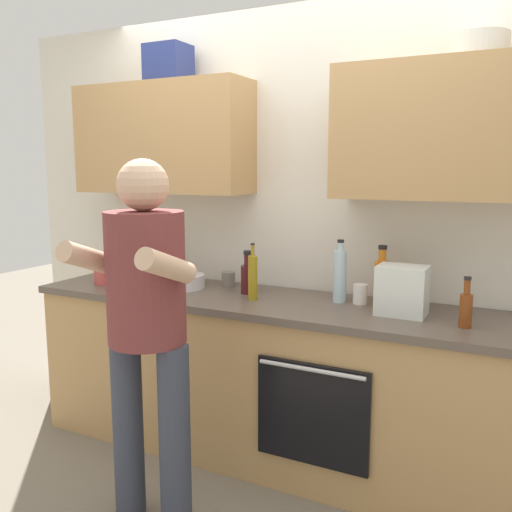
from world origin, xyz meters
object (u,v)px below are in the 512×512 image
Objects in this scene: person_standing at (146,315)px; grocery_bag_produce at (402,290)px; mixing_bowl at (182,281)px; cup_stoneware at (229,279)px; cup_ceramic at (101,277)px; bottle_juice at (382,279)px; cup_coffee at (360,294)px; bottle_wine at (248,276)px; bottle_oil at (253,277)px; bottle_vinegar at (466,308)px; potted_herb at (144,258)px; bottle_water at (340,275)px; bottle_hotsauce at (119,270)px.

grocery_bag_produce is at bearing 39.84° from person_standing.
cup_stoneware is at bearing 35.12° from mixing_bowl.
cup_ceramic is 1.79m from grocery_bag_produce.
bottle_juice reaches higher than mixing_bowl.
cup_coffee is at bearing 153.19° from grocery_bag_produce.
bottle_wine reaches higher than mixing_bowl.
bottle_oil is 1.08m from bottle_vinegar.
cup_coffee reaches higher than cup_ceramic.
bottle_oil is at bearing -176.09° from grocery_bag_produce.
person_standing is 0.74m from bottle_oil.
mixing_bowl is at bearing -174.67° from cup_coffee.
potted_herb is at bearing 166.59° from mixing_bowl.
bottle_water is at bearing 56.79° from person_standing.
bottle_hotsauce is at bearing 137.01° from person_standing.
person_standing is 7.13× the size of bottle_vinegar.
potted_herb reaches higher than cup_coffee.
bottle_wine reaches higher than grocery_bag_produce.
bottle_water is at bearing 20.87° from bottle_oil.
bottle_juice reaches higher than cup_ceramic.
cup_ceramic is at bearing -171.04° from cup_coffee.
cup_ceramic is at bearing -179.24° from bottle_vinegar.
cup_ceramic is at bearing -169.17° from bottle_juice.
bottle_vinegar reaches higher than cup_coffee.
bottle_wine reaches higher than bottle_vinegar.
bottle_wine is 2.35× the size of cup_coffee.
bottle_vinegar is (1.97, -0.01, -0.00)m from bottle_hotsauce.
cup_coffee is at bearing -143.12° from bottle_juice.
cup_ceramic is at bearing -163.53° from mixing_bowl.
bottle_wine reaches higher than cup_coffee.
grocery_bag_produce is (1.78, 0.12, 0.08)m from cup_ceramic.
bottle_hotsauce is 1.03× the size of bottle_vinegar.
bottle_water reaches higher than mixing_bowl.
bottle_vinegar is 2.57× the size of cup_ceramic.
bottle_vinegar is at bearing -21.68° from cup_coffee.
grocery_bag_produce is (0.78, 0.05, -0.01)m from bottle_oil.
bottle_water is (1.32, 0.20, 0.05)m from bottle_hotsauce.
bottle_wine is 1.02× the size of grocery_bag_produce.
cup_ceramic reaches higher than mixing_bowl.
potted_herb is (-0.75, 0.03, 0.05)m from bottle_wine.
bottle_water reaches higher than cup_stoneware.
bottle_hotsauce reaches higher than mixing_bowl.
bottle_juice reaches higher than cup_coffee.
bottle_wine is 0.93m from cup_ceramic.
cup_ceramic is (-2.08, -0.03, -0.04)m from bottle_vinegar.
cup_ceramic is (-0.11, -0.03, -0.05)m from bottle_hotsauce.
grocery_bag_produce is at bearing -26.81° from cup_coffee.
cup_coffee is 1.39m from potted_herb.
bottle_oil is at bearing -52.85° from bottle_wine.
bottle_hotsauce is 2.64× the size of cup_ceramic.
cup_ceramic is (-1.43, -0.23, -0.10)m from bottle_water.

